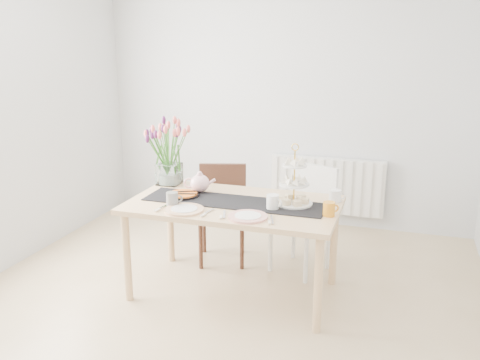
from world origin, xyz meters
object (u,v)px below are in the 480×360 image
(tart_tin, at_px, (183,195))
(mug_grey, at_px, (172,199))
(radiator, at_px, (327,185))
(dining_table, at_px, (234,212))
(tulip_vase, at_px, (168,143))
(mug_white, at_px, (273,202))
(plate_left, at_px, (184,210))
(plate_right, at_px, (248,217))
(mug_orange, at_px, (329,209))
(chair_brown, at_px, (222,205))
(chair_white, at_px, (306,210))
(cream_jug, at_px, (335,196))
(cake_stand, at_px, (294,190))
(teapot, at_px, (200,183))

(tart_tin, xyz_separation_m, mug_grey, (0.02, -0.23, 0.04))
(radiator, xyz_separation_m, dining_table, (-0.46, -1.73, 0.22))
(tulip_vase, xyz_separation_m, mug_grey, (0.28, -0.53, -0.31))
(radiator, height_order, mug_grey, mug_grey)
(radiator, relative_size, tulip_vase, 1.81)
(radiator, relative_size, tart_tin, 4.64)
(tart_tin, height_order, mug_white, mug_white)
(plate_left, distance_m, plate_right, 0.49)
(mug_orange, relative_size, plate_left, 0.35)
(mug_white, xyz_separation_m, plate_right, (-0.12, -0.23, -0.05))
(chair_brown, distance_m, plate_right, 1.08)
(radiator, bearing_deg, mug_white, -94.48)
(chair_white, relative_size, tart_tin, 3.52)
(cream_jug, distance_m, plate_left, 1.16)
(dining_table, relative_size, chair_brown, 1.85)
(tulip_vase, height_order, mug_white, tulip_vase)
(mug_grey, bearing_deg, tart_tin, 61.65)
(chair_white, relative_size, plate_left, 3.13)
(tulip_vase, distance_m, cake_stand, 1.19)
(chair_white, relative_size, mug_orange, 8.99)
(radiator, xyz_separation_m, cake_stand, (-0.02, -1.65, 0.42))
(tulip_vase, distance_m, mug_orange, 1.51)
(radiator, bearing_deg, plate_right, -97.32)
(plate_right, bearing_deg, tart_tin, 154.51)
(cake_stand, height_order, tart_tin, cake_stand)
(cake_stand, height_order, mug_white, cake_stand)
(dining_table, height_order, plate_right, plate_right)
(cream_jug, relative_size, plate_left, 0.32)
(cream_jug, xyz_separation_m, mug_orange, (0.00, -0.34, 0.00))
(teapot, relative_size, mug_white, 2.30)
(teapot, bearing_deg, chair_brown, 72.76)
(chair_brown, distance_m, mug_orange, 1.30)
(cake_stand, distance_m, plate_right, 0.46)
(plate_left, bearing_deg, mug_orange, 11.77)
(cake_stand, bearing_deg, cream_jug, 31.46)
(chair_white, xyz_separation_m, cake_stand, (0.00, -0.55, 0.34))
(cake_stand, xyz_separation_m, mug_orange, (0.29, -0.17, -0.07))
(mug_white, bearing_deg, cream_jug, 56.47)
(dining_table, xyz_separation_m, chair_brown, (-0.32, 0.61, -0.17))
(chair_white, height_order, cream_jug, chair_white)
(plate_left, bearing_deg, plate_right, 0.00)
(mug_white, height_order, mug_orange, mug_white)
(tulip_vase, relative_size, tart_tin, 2.56)
(radiator, distance_m, dining_table, 1.81)
(tulip_vase, relative_size, cream_jug, 7.16)
(chair_white, relative_size, tulip_vase, 1.37)
(cream_jug, bearing_deg, plate_left, -159.79)
(tulip_vase, bearing_deg, chair_brown, 38.38)
(chair_white, relative_size, cream_jug, 9.83)
(dining_table, bearing_deg, chair_brown, 117.28)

